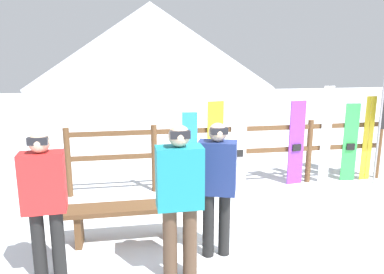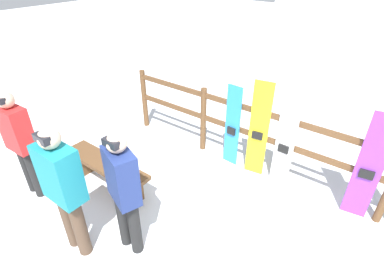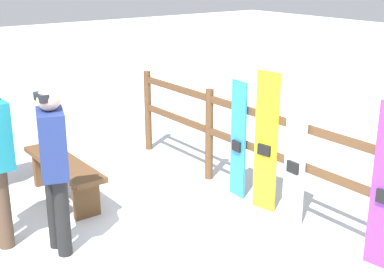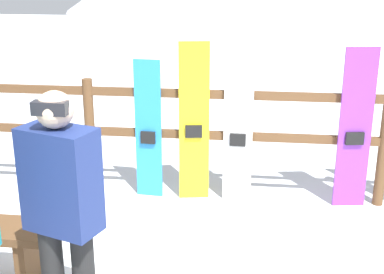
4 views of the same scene
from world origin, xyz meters
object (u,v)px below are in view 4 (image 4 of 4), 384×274
snowboard_purple (355,130)px  person_navy (63,205)px  snowboard_white (238,133)px  snowboard_blue (148,130)px  snowboard_yellow (194,123)px

snowboard_purple → person_navy: bearing=-132.4°
person_navy → snowboard_white: bearing=67.2°
snowboard_white → person_navy: bearing=-112.8°
snowboard_purple → snowboard_blue: bearing=-180.0°
person_navy → snowboard_purple: bearing=47.6°
snowboard_yellow → snowboard_white: bearing=-0.0°
snowboard_blue → snowboard_white: (0.87, 0.00, 0.01)m
snowboard_blue → snowboard_white: bearing=0.0°
snowboard_purple → snowboard_white: bearing=-180.0°
person_navy → snowboard_purple: 2.97m
person_navy → snowboard_yellow: bearing=77.1°
snowboard_yellow → snowboard_purple: bearing=-0.0°
snowboard_yellow → snowboard_purple: 1.50m
snowboard_white → snowboard_purple: bearing=0.0°
snowboard_yellow → snowboard_white: size_ratio=1.11×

